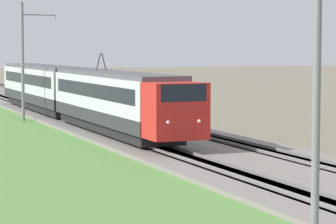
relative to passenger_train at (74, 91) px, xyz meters
name	(u,v)px	position (x,y,z in m)	size (l,w,h in m)	color
ballast_main	(52,115)	(6.81, 0.00, -2.21)	(240.00, 4.40, 0.30)	gray
ballast_adjacent	(106,113)	(6.81, -4.45, -2.21)	(240.00, 4.40, 0.30)	gray
track_main	(52,115)	(6.81, 0.00, -2.20)	(240.00, 1.57, 0.45)	#4C4238
track_adjacent	(106,113)	(6.81, -4.45, -2.20)	(240.00, 1.57, 0.45)	#4C4238
passenger_train	(74,91)	(0.00, 0.00, 0.00)	(39.05, 2.87, 5.04)	red
catenary_mast_near	(319,83)	(-35.90, 2.95, 2.05)	(0.22, 2.56, 8.54)	slate
catenary_mast_mid	(23,61)	(2.78, 2.95, 2.08)	(0.22, 2.56, 8.60)	slate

